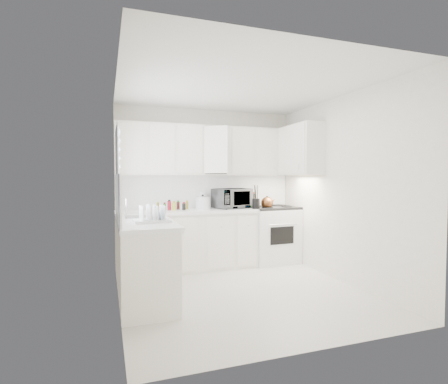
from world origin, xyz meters
name	(u,v)px	position (x,y,z in m)	size (l,w,h in m)	color
floor	(242,292)	(0.00, 0.00, 0.00)	(3.20, 3.20, 0.00)	silver
ceiling	(242,86)	(0.00, 0.00, 2.60)	(3.20, 3.20, 0.00)	white
wall_back	(207,187)	(0.00, 1.60, 1.30)	(3.00, 3.00, 0.00)	white
wall_front	(314,197)	(0.00, -1.60, 1.30)	(3.00, 3.00, 0.00)	white
wall_left	(118,192)	(-1.50, 0.00, 1.30)	(3.20, 3.20, 0.00)	white
wall_right	(341,189)	(1.50, 0.00, 1.30)	(3.20, 3.20, 0.00)	white
window_blinds	(118,170)	(-1.48, 0.35, 1.55)	(0.06, 0.96, 1.06)	white
lower_cabinets_back	(189,241)	(-0.39, 1.30, 0.45)	(2.22, 0.60, 0.90)	white
lower_cabinets_left	(144,261)	(-1.20, 0.20, 0.45)	(0.60, 1.60, 0.90)	white
countertop_back	(189,211)	(-0.39, 1.29, 0.93)	(2.24, 0.64, 0.05)	white
countertop_left	(144,222)	(-1.19, 0.20, 0.93)	(0.64, 1.62, 0.05)	white
backsplash_back	(207,191)	(0.00, 1.59, 1.23)	(2.98, 0.02, 0.55)	white
backsplash_left	(118,198)	(-1.49, 0.20, 1.23)	(0.02, 1.60, 0.55)	white
upper_cabinets_back	(210,175)	(0.00, 1.44, 1.50)	(3.00, 0.33, 0.80)	white
upper_cabinets_right	(300,175)	(1.33, 0.82, 1.50)	(0.33, 0.90, 0.80)	white
sink	(141,208)	(-1.19, 0.55, 1.07)	(0.42, 0.38, 0.30)	gray
stove	(272,227)	(1.08, 1.29, 0.61)	(0.80, 0.65, 1.23)	white
tea_kettle	(267,202)	(0.90, 1.13, 1.06)	(0.25, 0.21, 0.23)	brown
frying_pan	(277,205)	(1.26, 1.45, 0.97)	(0.29, 0.49, 0.04)	black
microwave	(232,196)	(0.36, 1.36, 1.15)	(0.59, 0.33, 0.40)	gray
rice_cooker	(203,202)	(-0.15, 1.32, 1.07)	(0.24, 0.24, 0.24)	white
paper_towel	(203,200)	(-0.11, 1.47, 1.08)	(0.12, 0.12, 0.27)	white
utensil_crock	(256,197)	(0.68, 1.08, 1.15)	(0.13, 0.13, 0.40)	black
dish_rack	(151,212)	(-1.13, -0.04, 1.06)	(0.40, 0.30, 0.22)	white
spice_left_0	(158,206)	(-0.85, 1.42, 1.02)	(0.06, 0.06, 0.13)	olive
spice_left_1	(164,206)	(-0.78, 1.33, 1.02)	(0.06, 0.06, 0.13)	#2A7E2A
spice_left_2	(168,206)	(-0.70, 1.42, 1.02)	(0.06, 0.06, 0.13)	#B5182E
spice_left_3	(173,206)	(-0.62, 1.33, 1.02)	(0.06, 0.06, 0.13)	gold
spice_left_4	(177,205)	(-0.55, 1.42, 1.02)	(0.06, 0.06, 0.13)	#4D1916
spice_left_5	(183,206)	(-0.47, 1.33, 1.02)	(0.06, 0.06, 0.13)	black
spice_left_6	(186,205)	(-0.40, 1.42, 1.02)	(0.06, 0.06, 0.13)	olive
sauce_right_0	(242,202)	(0.58, 1.46, 1.05)	(0.06, 0.06, 0.19)	#B5182E
sauce_right_1	(246,202)	(0.64, 1.40, 1.05)	(0.06, 0.06, 0.19)	gold
sauce_right_2	(248,201)	(0.69, 1.46, 1.05)	(0.06, 0.06, 0.19)	#4D1916
sauce_right_3	(252,202)	(0.74, 1.40, 1.05)	(0.06, 0.06, 0.19)	black
sauce_right_4	(253,201)	(0.80, 1.46, 1.05)	(0.06, 0.06, 0.19)	olive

